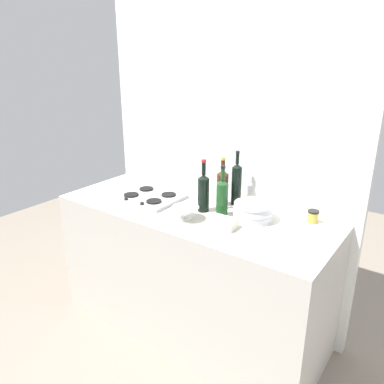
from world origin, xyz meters
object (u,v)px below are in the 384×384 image
wine_bottle_leftmost (236,183)px  mixing_bowl (186,212)px  plate_stack (253,211)px  wine_bottle_mid_right (222,187)px  wine_bottle_mid_left (222,197)px  butter_dish (223,223)px  wine_bottle_rightmost (203,192)px  condiment_jar_front (313,216)px  stovetop_hob (150,197)px

wine_bottle_leftmost → mixing_bowl: 0.42m
plate_stack → wine_bottle_mid_right: bearing=161.3°
wine_bottle_mid_left → butter_dish: (0.09, -0.14, -0.10)m
plate_stack → wine_bottle_rightmost: wine_bottle_rightmost is taller
mixing_bowl → condiment_jar_front: bearing=32.8°
wine_bottle_mid_right → wine_bottle_leftmost: bearing=46.1°
wine_bottle_leftmost → stovetop_hob: bearing=-153.2°
plate_stack → wine_bottle_rightmost: bearing=-168.6°
plate_stack → butter_dish: bearing=-114.5°
wine_bottle_leftmost → wine_bottle_mid_left: size_ratio=1.13×
wine_bottle_mid_right → wine_bottle_rightmost: 0.16m
wine_bottle_rightmost → butter_dish: (0.23, -0.13, -0.10)m
wine_bottle_mid_right → condiment_jar_front: bearing=7.8°
wine_bottle_rightmost → mixing_bowl: wine_bottle_rightmost is taller
wine_bottle_leftmost → wine_bottle_rightmost: 0.25m
wine_bottle_leftmost → wine_bottle_mid_right: 0.10m
wine_bottle_mid_left → stovetop_hob: bearing=-175.3°
condiment_jar_front → plate_stack: bearing=-150.7°
wine_bottle_rightmost → condiment_jar_front: bearing=20.7°
wine_bottle_leftmost → wine_bottle_rightmost: size_ratio=1.08×
plate_stack → mixing_bowl: plate_stack is taller
plate_stack → wine_bottle_mid_left: (-0.18, -0.06, 0.07)m
wine_bottle_mid_left → wine_bottle_rightmost: (-0.13, -0.01, 0.01)m
wine_bottle_mid_right → butter_dish: bearing=-57.5°
wine_bottle_mid_right → wine_bottle_mid_left: bearing=-58.6°
wine_bottle_leftmost → butter_dish: 0.39m
wine_bottle_mid_right → butter_dish: 0.36m
condiment_jar_front → stovetop_hob: bearing=-165.1°
butter_dish → wine_bottle_mid_left: bearing=123.8°
wine_bottle_rightmost → wine_bottle_mid_left: bearing=2.3°
stovetop_hob → mixing_bowl: mixing_bowl is taller
stovetop_hob → wine_bottle_leftmost: wine_bottle_leftmost is taller
stovetop_hob → condiment_jar_front: condiment_jar_front is taller
plate_stack → wine_bottle_mid_right: 0.30m
wine_bottle_mid_left → wine_bottle_mid_right: (-0.09, 0.15, 0.00)m
wine_bottle_leftmost → wine_bottle_rightmost: bearing=-115.5°
plate_stack → mixing_bowl: size_ratio=1.47×
wine_bottle_rightmost → butter_dish: wine_bottle_rightmost is taller
stovetop_hob → butter_dish: size_ratio=2.52×
wine_bottle_mid_left → butter_dish: wine_bottle_mid_left is taller
wine_bottle_mid_right → butter_dish: (0.18, -0.29, -0.10)m
plate_stack → wine_bottle_mid_left: 0.20m
plate_stack → condiment_jar_front: bearing=29.3°
plate_stack → wine_bottle_mid_right: size_ratio=0.74×
wine_bottle_rightmost → butter_dish: 0.28m
plate_stack → wine_bottle_rightmost: 0.33m
stovetop_hob → wine_bottle_leftmost: size_ratio=1.15×
wine_bottle_rightmost → condiment_jar_front: 0.67m
wine_bottle_leftmost → wine_bottle_rightmost: (-0.11, -0.22, -0.02)m
plate_stack → wine_bottle_leftmost: 0.28m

